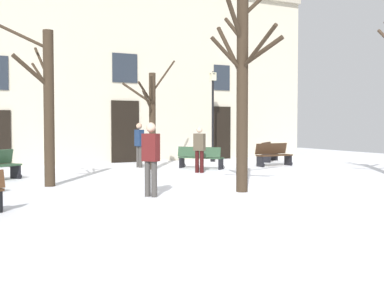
{
  "coord_description": "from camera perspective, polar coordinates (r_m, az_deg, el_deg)",
  "views": [
    {
      "loc": [
        -6.54,
        -11.64,
        1.72
      ],
      "look_at": [
        0.0,
        1.71,
        1.08
      ],
      "focal_mm": 44.14,
      "sensor_mm": 36.0,
      "label": 1
    }
  ],
  "objects": [
    {
      "name": "tree_near_facade",
      "position": [
        11.98,
        6.15,
        7.92
      ],
      "size": [
        2.11,
        2.35,
        5.58
      ],
      "color": "#382B1E",
      "rests_on": "ground"
    },
    {
      "name": "bench_near_center_tree",
      "position": [
        18.04,
        1.02,
        -1.61
      ],
      "size": [
        1.45,
        1.65,
        0.85
      ],
      "rotation": [
        0.0,
        0.0,
        2.25
      ],
      "color": "#2D4C33",
      "rests_on": "ground"
    },
    {
      "name": "person_strolling",
      "position": [
        11.12,
        -5.0,
        -1.38
      ],
      "size": [
        0.4,
        0.44,
        1.75
      ],
      "rotation": [
        0.0,
        0.0,
        5.36
      ],
      "color": "#403D3A",
      "rests_on": "ground"
    },
    {
      "name": "bench_facing_shops",
      "position": [
        21.81,
        9.27,
        -0.89
      ],
      "size": [
        1.49,
        1.38,
        0.88
      ],
      "rotation": [
        0.0,
        0.0,
        0.71
      ],
      "color": "#3D2819",
      "rests_on": "ground"
    },
    {
      "name": "tree_right_of_center",
      "position": [
        17.8,
        -4.89,
        3.41
      ],
      "size": [
        2.07,
        1.92,
        4.21
      ],
      "color": "#382B1E",
      "rests_on": "ground"
    },
    {
      "name": "tree_center",
      "position": [
        13.53,
        -17.12,
        4.71
      ],
      "size": [
        1.56,
        1.29,
        4.57
      ],
      "color": "#382B1E",
      "rests_on": "ground"
    },
    {
      "name": "bench_far_corner",
      "position": [
        19.53,
        9.81,
        -1.28
      ],
      "size": [
        1.61,
        0.61,
        0.93
      ],
      "rotation": [
        0.0,
        0.0,
        0.06
      ],
      "color": "#3D2819",
      "rests_on": "ground"
    },
    {
      "name": "person_crossing_plaza",
      "position": [
        18.66,
        -6.39,
        0.16
      ],
      "size": [
        0.3,
        0.42,
        1.75
      ],
      "rotation": [
        0.0,
        0.0,
        1.79
      ],
      "color": "#403D3A",
      "rests_on": "ground"
    },
    {
      "name": "streetlamp",
      "position": [
        21.44,
        2.53,
        4.53
      ],
      "size": [
        0.3,
        0.3,
        4.1
      ],
      "color": "black",
      "rests_on": "ground"
    },
    {
      "name": "ground_plane",
      "position": [
        13.46,
        3.21,
        -4.89
      ],
      "size": [
        30.77,
        30.77,
        0.0
      ],
      "primitive_type": "plane",
      "color": "white"
    },
    {
      "name": "building_facade",
      "position": [
        21.53,
        -8.36,
        9.16
      ],
      "size": [
        19.23,
        0.6,
        8.39
      ],
      "color": "beige",
      "rests_on": "ground"
    },
    {
      "name": "person_by_shop_door",
      "position": [
        16.54,
        0.9,
        -0.41
      ],
      "size": [
        0.41,
        0.43,
        1.62
      ],
      "rotation": [
        0.0,
        0.0,
        5.4
      ],
      "color": "#350F0F",
      "rests_on": "ground"
    }
  ]
}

